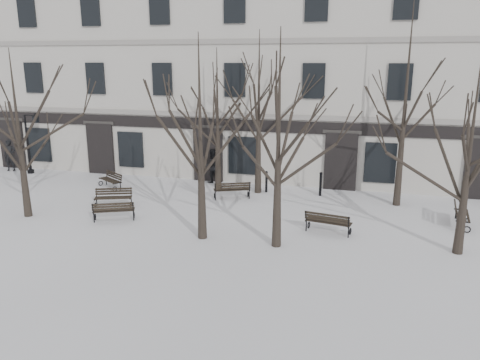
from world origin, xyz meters
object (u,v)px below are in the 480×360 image
(tree_3, at_px, (472,138))
(bench_3, at_px, (111,179))
(bench_0, at_px, (113,197))
(lamp_post, at_px, (31,139))
(tree_0, at_px, (16,114))
(tree_1, at_px, (200,114))
(tree_2, at_px, (279,115))
(bench_4, at_px, (232,189))
(bench_5, at_px, (460,214))
(bench_2, at_px, (328,222))
(bench_1, at_px, (114,210))

(tree_3, relative_size, bench_3, 3.91)
(tree_3, xyz_separation_m, bench_0, (-14.04, 1.69, -3.54))
(bench_0, xyz_separation_m, lamp_post, (-7.66, 4.45, 1.60))
(tree_0, distance_m, tree_1, 7.98)
(tree_0, relative_size, tree_3, 1.08)
(tree_0, bearing_deg, tree_2, -2.77)
(bench_4, height_order, bench_5, bench_4)
(tree_0, bearing_deg, bench_2, 5.48)
(bench_3, bearing_deg, tree_2, 3.01)
(bench_5, bearing_deg, bench_1, 109.69)
(bench_2, bearing_deg, bench_1, 15.77)
(bench_0, bearing_deg, bench_2, -26.20)
(bench_1, height_order, lamp_post, lamp_post)
(bench_2, bearing_deg, tree_0, 15.96)
(tree_1, xyz_separation_m, bench_3, (-6.87, 5.42, -4.13))
(bench_1, xyz_separation_m, lamp_post, (-8.67, 6.19, 1.59))
(bench_1, xyz_separation_m, bench_2, (8.58, 0.79, 0.02))
(bench_0, relative_size, lamp_post, 0.48)
(bench_2, bearing_deg, bench_5, -145.23)
(bench_2, xyz_separation_m, lamp_post, (-17.25, 5.39, 1.57))
(bench_4, bearing_deg, bench_3, -26.40)
(bench_3, bearing_deg, lamp_post, -163.03)
(bench_3, bearing_deg, tree_1, -5.76)
(bench_0, bearing_deg, tree_0, -163.33)
(bench_5, bearing_deg, bench_2, 121.31)
(bench_1, distance_m, bench_3, 5.30)
(bench_0, bearing_deg, tree_3, -27.42)
(bench_0, height_order, lamp_post, lamp_post)
(tree_2, xyz_separation_m, bench_4, (-3.10, 5.15, -4.18))
(tree_3, relative_size, lamp_post, 1.81)
(tree_1, relative_size, bench_0, 4.29)
(bench_1, relative_size, bench_5, 0.99)
(bench_2, height_order, bench_3, bench_2)
(bench_1, relative_size, lamp_post, 0.49)
(tree_0, xyz_separation_m, bench_0, (2.82, 2.14, -3.85))
(tree_1, bearing_deg, tree_3, 5.94)
(bench_4, xyz_separation_m, lamp_post, (-12.49, 1.96, 1.57))
(bench_2, bearing_deg, bench_3, -7.85)
(tree_0, relative_size, lamp_post, 1.94)
(tree_2, bearing_deg, tree_1, 179.11)
(bench_3, bearing_deg, tree_0, -69.94)
(tree_0, distance_m, bench_4, 9.72)
(bench_4, distance_m, lamp_post, 12.74)
(tree_3, distance_m, bench_5, 4.66)
(bench_1, relative_size, bench_4, 0.97)
(bench_4, relative_size, lamp_post, 0.51)
(tree_3, relative_size, bench_1, 3.69)
(tree_0, height_order, bench_2, tree_0)
(tree_3, bearing_deg, lamp_post, 164.21)
(tree_0, bearing_deg, lamp_post, 126.34)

